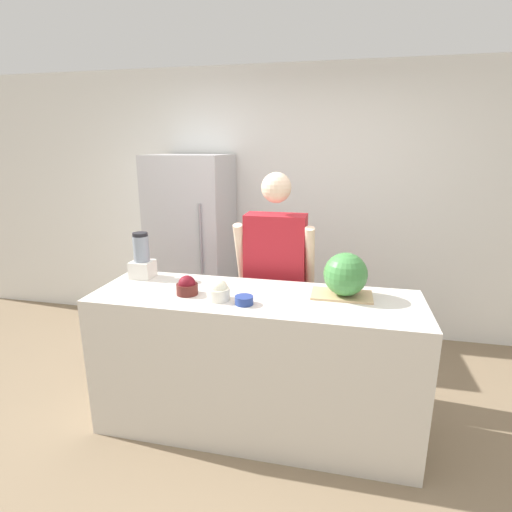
% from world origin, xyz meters
% --- Properties ---
extents(ground_plane, '(14.00, 14.00, 0.00)m').
position_xyz_m(ground_plane, '(0.00, 0.00, 0.00)').
color(ground_plane, '#7F6B51').
extents(wall_back, '(8.00, 0.06, 2.60)m').
position_xyz_m(wall_back, '(0.00, 1.98, 1.30)').
color(wall_back, white).
rests_on(wall_back, ground_plane).
extents(counter_island, '(2.08, 0.65, 0.95)m').
position_xyz_m(counter_island, '(0.00, 0.33, 0.48)').
color(counter_island, beige).
rests_on(counter_island, ground_plane).
extents(refrigerator, '(0.71, 0.70, 1.79)m').
position_xyz_m(refrigerator, '(-0.90, 1.59, 0.89)').
color(refrigerator, '#B7B7BC').
rests_on(refrigerator, ground_plane).
extents(person, '(0.59, 0.27, 1.68)m').
position_xyz_m(person, '(0.04, 0.87, 0.86)').
color(person, '#4C608C').
rests_on(person, ground_plane).
extents(cutting_board, '(0.38, 0.22, 0.01)m').
position_xyz_m(cutting_board, '(0.53, 0.43, 0.96)').
color(cutting_board, tan).
rests_on(cutting_board, counter_island).
extents(watermelon, '(0.27, 0.27, 0.27)m').
position_xyz_m(watermelon, '(0.55, 0.42, 1.10)').
color(watermelon, '#3D7F3D').
rests_on(watermelon, cutting_board).
extents(bowl_cherries, '(0.14, 0.14, 0.12)m').
position_xyz_m(bowl_cherries, '(-0.42, 0.26, 1.00)').
color(bowl_cherries, '#511E19').
rests_on(bowl_cherries, counter_island).
extents(bowl_cream, '(0.14, 0.14, 0.13)m').
position_xyz_m(bowl_cream, '(-0.20, 0.21, 1.01)').
color(bowl_cream, white).
rests_on(bowl_cream, counter_island).
extents(bowl_small_blue, '(0.11, 0.11, 0.05)m').
position_xyz_m(bowl_small_blue, '(-0.03, 0.17, 0.98)').
color(bowl_small_blue, navy).
rests_on(bowl_small_blue, counter_island).
extents(blender, '(0.15, 0.15, 0.33)m').
position_xyz_m(blender, '(-0.87, 0.51, 1.09)').
color(blender, silver).
rests_on(blender, counter_island).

